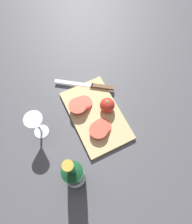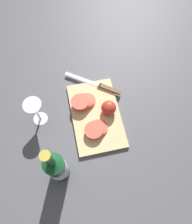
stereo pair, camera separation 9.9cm
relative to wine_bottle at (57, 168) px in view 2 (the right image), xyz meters
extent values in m
plane|color=#4C4C51|center=(-0.23, 0.17, -0.11)|extent=(3.00, 3.00, 0.00)
cube|color=tan|center=(-0.22, 0.20, -0.11)|extent=(0.36, 0.22, 0.02)
cylinder|color=#194C28|center=(0.00, 0.00, -0.01)|extent=(0.08, 0.08, 0.20)
cone|color=#194C28|center=(0.00, 0.00, 0.10)|extent=(0.07, 0.07, 0.02)
cylinder|color=#194C28|center=(0.00, 0.00, 0.15)|extent=(0.03, 0.03, 0.09)
cylinder|color=#B29933|center=(0.00, 0.00, 0.20)|extent=(0.03, 0.03, 0.01)
cylinder|color=silver|center=(0.00, 0.00, -0.02)|extent=(0.08, 0.08, 0.08)
cylinder|color=silver|center=(-0.26, -0.06, -0.11)|extent=(0.07, 0.07, 0.00)
cylinder|color=silver|center=(-0.26, -0.06, -0.08)|extent=(0.01, 0.01, 0.07)
cone|color=silver|center=(-0.26, -0.06, 0.00)|extent=(0.08, 0.08, 0.09)
cone|color=#DBCC84|center=(-0.26, -0.06, -0.03)|extent=(0.03, 0.03, 0.03)
sphere|color=red|center=(-0.23, 0.26, -0.06)|extent=(0.07, 0.07, 0.07)
cylinder|color=#47702D|center=(-0.23, 0.26, -0.03)|extent=(0.01, 0.01, 0.01)
cube|color=silver|center=(-0.43, 0.17, -0.10)|extent=(0.12, 0.16, 0.00)
cube|color=silver|center=(-0.37, 0.25, -0.09)|extent=(0.02, 0.02, 0.01)
cube|color=brown|center=(-0.34, 0.29, -0.09)|extent=(0.08, 0.10, 0.01)
cylinder|color=#DB4C38|center=(-0.15, 0.20, -0.09)|extent=(0.08, 0.08, 0.01)
cylinder|color=#DB4C38|center=(-0.15, 0.19, -0.08)|extent=(0.08, 0.08, 0.01)
cylinder|color=#DB4C38|center=(-0.15, 0.18, -0.08)|extent=(0.08, 0.08, 0.01)
cylinder|color=#DB4C38|center=(-0.14, 0.17, -0.07)|extent=(0.08, 0.08, 0.01)
cylinder|color=#DB4C38|center=(-0.30, 0.17, -0.09)|extent=(0.08, 0.08, 0.01)
cylinder|color=#DB4C38|center=(-0.30, 0.17, -0.08)|extent=(0.08, 0.08, 0.01)
cylinder|color=#DB4C38|center=(-0.29, 0.16, -0.08)|extent=(0.08, 0.08, 0.01)
cylinder|color=#DB4C38|center=(-0.29, 0.15, -0.07)|extent=(0.08, 0.08, 0.01)
cylinder|color=#DB4C38|center=(-0.29, 0.14, -0.06)|extent=(0.08, 0.08, 0.01)
camera|label=1|loc=(0.14, 0.02, 0.84)|focal=35.00mm
camera|label=2|loc=(0.17, 0.12, 0.84)|focal=35.00mm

